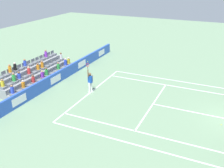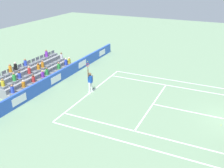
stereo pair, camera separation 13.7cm
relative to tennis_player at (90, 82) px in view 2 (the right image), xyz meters
The scene contains 12 objects.
line_baseline 1.00m from the tennis_player, behind, with size 10.97×0.10×0.01m, color white.
line_service 5.59m from the tennis_player, 91.46° to the left, with size 8.23×0.10×0.01m, color white.
line_centre_service 8.76m from the tennis_player, 90.92° to the left, with size 0.10×6.40×0.01m, color white.
line_singles_sideline_left 7.23m from the tennis_player, 56.30° to the left, with size 0.10×11.89×0.01m, color white.
line_singles_sideline_right 7.39m from the tennis_player, 125.53° to the left, with size 0.10×11.89×0.01m, color white.
line_doubles_sideline_left 8.07m from the tennis_player, 48.11° to the left, with size 0.10×11.89×0.01m, color white.
line_doubles_sideline_right 8.25m from the tennis_player, 133.35° to the left, with size 0.10×11.89×0.01m, color white.
line_centre_mark 1.00m from the tennis_player, 140.86° to the left, with size 0.10×0.20×0.01m, color white.
sponsor_barrier 3.80m from the tennis_player, 92.13° to the right, with size 23.21×0.22×1.09m.
tennis_player is the anchor object (origin of this frame).
stadium_stand 6.09m from the tennis_player, 91.24° to the right, with size 8.68×2.85×2.20m.
loose_tennis_ball 10.63m from the tennis_player, 85.18° to the left, with size 0.07×0.07×0.07m, color #D1E533.
Camera 2 is at (17.58, -1.72, 9.48)m, focal length 41.44 mm.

